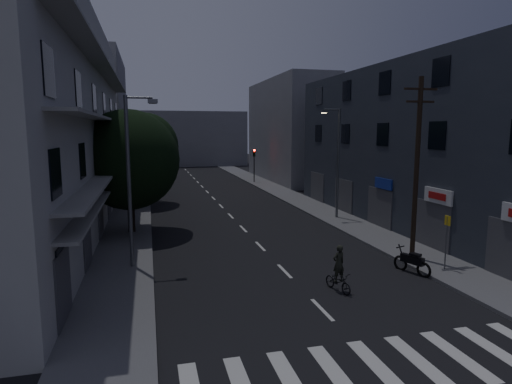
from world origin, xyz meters
name	(u,v)px	position (x,y,z in m)	size (l,w,h in m)	color
ground	(220,205)	(0.00, 25.00, 0.00)	(160.00, 160.00, 0.00)	black
sidewalk_left	(132,208)	(-7.50, 25.00, 0.07)	(3.00, 90.00, 0.15)	#565659
sidewalk_right	(300,201)	(7.50, 25.00, 0.07)	(3.00, 90.00, 0.15)	#565659
crosswalk	(378,367)	(0.00, -2.00, 0.00)	(10.90, 3.00, 0.01)	beige
lane_markings	(210,195)	(0.00, 31.25, 0.01)	(0.15, 60.50, 0.01)	beige
building_left	(51,124)	(-11.98, 18.00, 6.99)	(7.00, 36.00, 14.00)	#A3A39F
building_right	(418,146)	(11.99, 14.00, 5.50)	(6.19, 28.00, 11.00)	#292E38
building_far_left	(100,119)	(-12.00, 48.00, 8.00)	(6.00, 20.00, 16.00)	slate
building_far_right	(289,131)	(12.00, 42.00, 6.50)	(6.00, 20.00, 13.00)	slate
building_far_end	(181,139)	(0.00, 70.00, 5.00)	(24.00, 8.00, 10.00)	slate
tree_near	(130,156)	(-7.15, 15.94, 4.99)	(6.27, 6.27, 7.73)	black
tree_mid	(134,148)	(-7.24, 27.00, 5.04)	(6.36, 6.36, 7.82)	black
tree_far	(132,146)	(-7.71, 37.50, 4.81)	(6.01, 6.01, 7.43)	black
traffic_signal_far_right	(254,158)	(6.74, 39.64, 3.10)	(0.28, 0.37, 4.10)	black
traffic_signal_far_left	(145,160)	(-6.40, 40.60, 3.10)	(0.28, 0.37, 4.10)	black
street_lamp_left_near	(131,173)	(-6.84, 8.62, 4.60)	(1.51, 0.25, 8.00)	slate
street_lamp_right	(337,158)	(7.35, 16.94, 4.60)	(1.51, 0.25, 8.00)	#5A5E62
street_lamp_left_far	(136,151)	(-7.19, 30.98, 4.60)	(1.51, 0.25, 8.00)	#54565B
utility_pole	(417,165)	(6.85, 6.58, 4.87)	(1.80, 0.24, 9.00)	black
bus_stop_sign	(447,232)	(7.25, 4.59, 1.89)	(0.06, 0.35, 2.52)	#595B60
motorcycle	(412,263)	(5.64, 4.81, 0.50)	(0.91, 1.91, 1.28)	black
cyclist	(338,276)	(1.36, 3.58, 0.66)	(0.92, 1.63, 1.95)	black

